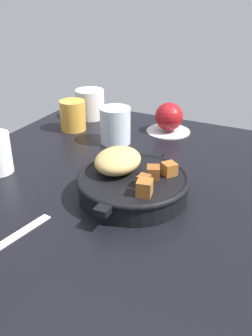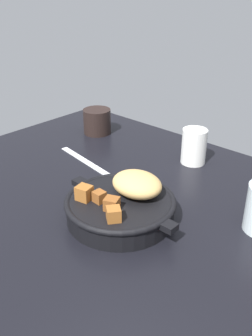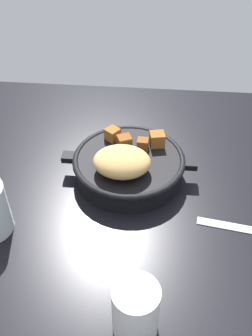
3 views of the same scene
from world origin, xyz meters
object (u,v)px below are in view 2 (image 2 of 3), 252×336
Objects in this scene: cast_iron_skillet at (122,204)px; white_creamer_pitcher at (194,146)px; butter_knife at (86,161)px; coffee_mug_dark at (97,121)px.

white_creamer_pitcher is at bearing 96.81° from cast_iron_skillet.
butter_knife is at bearing -137.90° from white_creamer_pitcher.
cast_iron_skillet is 26.50cm from butter_knife.
coffee_mug_dark is (-12.23, 15.65, 3.43)cm from butter_knife.
butter_knife is at bearing 153.32° from cast_iron_skillet.
cast_iron_skillet is 30.10cm from white_creamer_pitcher.
cast_iron_skillet is at bearing -83.19° from white_creamer_pitcher.
cast_iron_skillet reaches higher than coffee_mug_dark.
butter_knife is 2.46× the size of white_creamer_pitcher.
cast_iron_skillet is 45.10cm from coffee_mug_dark.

